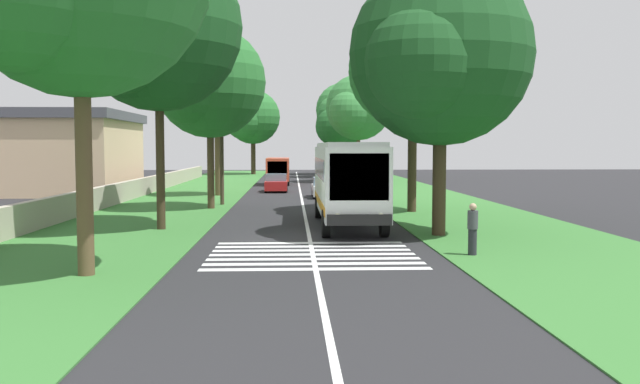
% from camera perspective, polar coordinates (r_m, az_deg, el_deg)
% --- Properties ---
extents(ground, '(160.00, 160.00, 0.00)m').
position_cam_1_polar(ground, '(26.68, -0.90, -3.84)').
color(ground, '#262628').
extents(grass_verge_left, '(120.00, 8.00, 0.04)m').
position_cam_1_polar(grass_verge_left, '(42.26, -12.64, -1.08)').
color(grass_verge_left, '#387533').
rests_on(grass_verge_left, ground).
extents(grass_verge_right, '(120.00, 8.00, 0.04)m').
position_cam_1_polar(grass_verge_right, '(42.53, 9.67, -1.02)').
color(grass_verge_right, '#387533').
rests_on(grass_verge_right, ground).
extents(centre_line, '(110.00, 0.16, 0.01)m').
position_cam_1_polar(centre_line, '(41.59, -1.45, -1.09)').
color(centre_line, silver).
rests_on(centre_line, ground).
extents(coach_bus, '(11.16, 2.62, 3.73)m').
position_cam_1_polar(coach_bus, '(30.45, 2.29, 1.16)').
color(coach_bus, white).
rests_on(coach_bus, ground).
extents(zebra_crossing, '(5.85, 6.80, 0.01)m').
position_cam_1_polar(zebra_crossing, '(22.47, -0.62, -5.27)').
color(zebra_crossing, silver).
rests_on(zebra_crossing, ground).
extents(trailing_car_0, '(4.30, 1.78, 1.43)m').
position_cam_1_polar(trailing_car_0, '(47.81, 0.41, 0.34)').
color(trailing_car_0, silver).
rests_on(trailing_car_0, ground).
extents(trailing_car_1, '(4.30, 1.78, 1.43)m').
position_cam_1_polar(trailing_car_1, '(54.14, -3.69, 0.73)').
color(trailing_car_1, '#B21E1E').
rests_on(trailing_car_1, ground).
extents(trailing_minibus_0, '(6.00, 2.14, 2.53)m').
position_cam_1_polar(trailing_minibus_0, '(64.07, -3.55, 1.99)').
color(trailing_minibus_0, '#CC4C33').
rests_on(trailing_minibus_0, ground).
extents(roadside_tree_left_0, '(5.69, 4.55, 8.89)m').
position_cam_1_polar(roadside_tree_left_0, '(50.12, -8.66, 7.09)').
color(roadside_tree_left_0, brown).
rests_on(roadside_tree_left_0, grass_verge_left).
extents(roadside_tree_left_1, '(8.66, 6.98, 10.89)m').
position_cam_1_polar(roadside_tree_left_1, '(88.55, -5.79, 6.15)').
color(roadside_tree_left_1, '#3D2D1E').
rests_on(roadside_tree_left_1, grass_verge_left).
extents(roadside_tree_left_3, '(7.27, 6.34, 10.36)m').
position_cam_1_polar(roadside_tree_left_3, '(39.35, -9.49, 8.89)').
color(roadside_tree_left_3, '#4C3826').
rests_on(roadside_tree_left_3, grass_verge_left).
extents(roadside_tree_left_4, '(8.77, 7.08, 12.07)m').
position_cam_1_polar(roadside_tree_left_4, '(30.13, -13.81, 12.88)').
color(roadside_tree_left_4, '#3D2D1E').
rests_on(roadside_tree_left_4, grass_verge_left).
extents(roadside_tree_right_0, '(8.81, 7.09, 11.32)m').
position_cam_1_polar(roadside_tree_right_0, '(37.25, 7.45, 10.10)').
color(roadside_tree_right_0, '#3D2D1E').
rests_on(roadside_tree_right_0, grass_verge_right).
extents(roadside_tree_right_1, '(7.35, 6.14, 9.34)m').
position_cam_1_polar(roadside_tree_right_1, '(80.01, 1.67, 5.67)').
color(roadside_tree_right_1, '#4C3826').
rests_on(roadside_tree_right_1, grass_verge_right).
extents(roadside_tree_right_2, '(8.12, 6.91, 11.77)m').
position_cam_1_polar(roadside_tree_right_2, '(87.94, 1.80, 6.80)').
color(roadside_tree_right_2, '#4C3826').
rests_on(roadside_tree_right_2, grass_verge_right).
extents(roadside_tree_right_3, '(7.94, 6.62, 10.81)m').
position_cam_1_polar(roadside_tree_right_3, '(68.97, 3.11, 6.96)').
color(roadside_tree_right_3, brown).
rests_on(roadside_tree_right_3, grass_verge_right).
extents(roadside_tree_right_4, '(8.76, 7.22, 10.76)m').
position_cam_1_polar(roadside_tree_right_4, '(27.78, 9.68, 10.84)').
color(roadside_tree_right_4, '#3D2D1E').
rests_on(roadside_tree_right_4, grass_verge_right).
extents(utility_pole, '(0.24, 1.40, 8.35)m').
position_cam_1_polar(utility_pole, '(41.72, -8.28, 4.87)').
color(utility_pole, '#473828').
rests_on(utility_pole, grass_verge_left).
extents(roadside_wall, '(70.00, 0.40, 1.25)m').
position_cam_1_polar(roadside_wall, '(47.79, -15.60, 0.20)').
color(roadside_wall, '#B2A893').
rests_on(roadside_wall, grass_verge_left).
extents(roadside_building, '(12.97, 9.40, 6.27)m').
position_cam_1_polar(roadside_building, '(56.22, -20.36, 3.17)').
color(roadside_building, beige).
rests_on(roadside_building, ground).
extents(pedestrian, '(0.34, 0.34, 1.69)m').
position_cam_1_polar(pedestrian, '(22.57, 12.71, -3.01)').
color(pedestrian, '#26262D').
rests_on(pedestrian, grass_verge_right).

